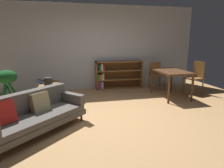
% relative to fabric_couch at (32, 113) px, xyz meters
% --- Properties ---
extents(ground_plane, '(8.16, 8.16, 0.00)m').
position_rel_fabric_couch_xyz_m(ground_plane, '(1.56, 0.31, -0.35)').
color(ground_plane, tan).
extents(back_wall_panel, '(6.80, 0.10, 2.70)m').
position_rel_fabric_couch_xyz_m(back_wall_panel, '(1.56, 3.01, 1.00)').
color(back_wall_panel, silver).
rests_on(back_wall_panel, ground_plane).
extents(fabric_couch, '(1.79, 1.76, 0.70)m').
position_rel_fabric_couch_xyz_m(fabric_couch, '(0.00, 0.00, 0.00)').
color(fabric_couch, '#56351E').
rests_on(fabric_couch, ground_plane).
extents(media_console, '(0.46, 1.01, 0.52)m').
position_rel_fabric_couch_xyz_m(media_console, '(0.16, 1.51, -0.10)').
color(media_console, olive).
rests_on(media_console, ground_plane).
extents(open_laptop, '(0.45, 0.39, 0.07)m').
position_rel_fabric_couch_xyz_m(open_laptop, '(0.07, 1.72, 0.19)').
color(open_laptop, '#333338').
rests_on(open_laptop, media_console).
extents(desk_speaker, '(0.19, 0.19, 0.22)m').
position_rel_fabric_couch_xyz_m(desk_speaker, '(0.18, 1.28, 0.28)').
color(desk_speaker, '#2D2823').
rests_on(desk_speaker, media_console).
extents(potted_floor_plant, '(0.49, 0.47, 0.92)m').
position_rel_fabric_couch_xyz_m(potted_floor_plant, '(-0.77, 1.47, 0.21)').
color(potted_floor_plant, '#333338').
rests_on(potted_floor_plant, ground_plane).
extents(dining_table, '(0.77, 1.16, 0.76)m').
position_rel_fabric_couch_xyz_m(dining_table, '(3.46, 1.45, 0.33)').
color(dining_table, '#56351E').
rests_on(dining_table, ground_plane).
extents(dining_chair_near, '(0.53, 0.52, 0.96)m').
position_rel_fabric_couch_xyz_m(dining_chair_near, '(4.41, 1.68, 0.19)').
color(dining_chair_near, brown).
rests_on(dining_chair_near, ground_plane).
extents(dining_chair_far, '(0.45, 0.44, 0.87)m').
position_rel_fabric_couch_xyz_m(dining_chair_far, '(3.52, 2.51, 0.16)').
color(dining_chair_far, brown).
rests_on(dining_chair_far, ground_plane).
extents(bookshelf, '(1.57, 0.33, 0.92)m').
position_rel_fabric_couch_xyz_m(bookshelf, '(2.21, 2.83, 0.11)').
color(bookshelf, brown).
rests_on(bookshelf, ground_plane).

